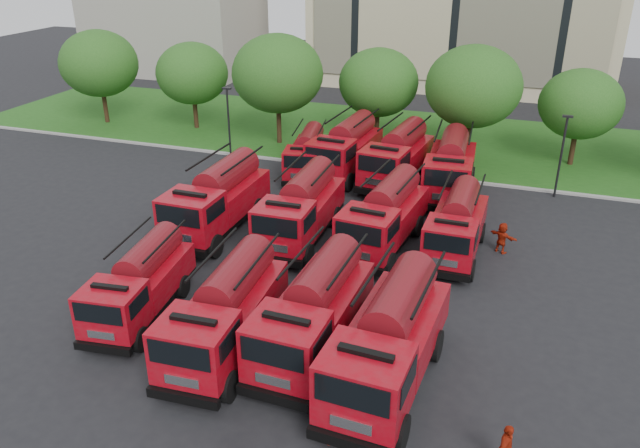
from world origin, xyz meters
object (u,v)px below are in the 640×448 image
Objects in this scene: fire_truck_3 at (389,340)px; fire_truck_4 at (218,199)px; fire_truck_2 at (314,311)px; fire_truck_8 at (307,154)px; fire_truck_7 at (457,225)px; firefighter_4 at (175,269)px; fire_truck_10 at (397,156)px; firefighter_5 at (500,252)px; fire_truck_6 at (385,216)px; firefighter_0 at (334,442)px; fire_truck_11 at (450,167)px; fire_truck_0 at (140,283)px; firefighter_3 at (413,352)px; fire_truck_5 at (301,208)px; fire_truck_9 at (346,148)px; fire_truck_1 at (226,311)px.

fire_truck_4 is (-11.60, 9.48, 0.00)m from fire_truck_3.
fire_truck_2 reaches higher than fire_truck_8.
firefighter_4 is at bearing -153.51° from fire_truck_7.
firefighter_4 is at bearing -89.57° from fire_truck_4.
fire_truck_10 reaches higher than firefighter_5.
fire_truck_6 is 4.14× the size of firefighter_0.
fire_truck_11 is 4.49× the size of firefighter_4.
fire_truck_10 is 1.00× the size of fire_truck_11.
fire_truck_0 is 17.65m from firefighter_5.
fire_truck_4 is 14.35m from fire_truck_11.
fire_truck_4 is (-0.79, 8.47, 0.32)m from fire_truck_0.
fire_truck_10 is 4.11× the size of firefighter_3.
fire_truck_5 is 4.14× the size of firefighter_0.
fire_truck_8 reaches higher than firefighter_3.
fire_truck_6 is 4.34× the size of firefighter_4.
fire_truck_11 is (3.50, -0.99, 0.02)m from fire_truck_10.
firefighter_4 is at bearing 94.93° from fire_truck_0.
fire_truck_8 is at bearing 112.63° from fire_truck_2.
fire_truck_11 is at bearing 57.72° from firefighter_0.
fire_truck_10 is (-4.96, 8.77, 0.20)m from fire_truck_7.
fire_truck_3 reaches higher than fire_truck_9.
firefighter_5 is (5.79, 1.31, -1.73)m from fire_truck_6.
fire_truck_8 reaches higher than firefighter_4.
fire_truck_10 is (2.90, 9.75, 0.02)m from fire_truck_5.
fire_truck_8 is at bearing 120.97° from fire_truck_3.
fire_truck_11 is at bearing -33.31° from firefighter_5.
fire_truck_6 is at bearing 41.37° from firefighter_5.
fire_truck_3 is 21.47m from fire_truck_9.
firefighter_5 is at bearing -139.37° from firefighter_3.
firefighter_4 is at bearing -132.25° from fire_truck_11.
fire_truck_10 is 3.64m from fire_truck_11.
fire_truck_6 is 0.97× the size of fire_truck_11.
fire_truck_5 is 10.40m from firefighter_5.
fire_truck_6 reaches higher than fire_truck_8.
firefighter_3 is at bearing -63.13° from fire_truck_6.
fire_truck_6 is (-2.69, 10.46, -0.10)m from fire_truck_3.
firefighter_4 is (-3.97, -15.23, -1.80)m from fire_truck_9.
fire_truck_4 reaches higher than fire_truck_9.
fire_truck_3 is at bearing 103.92° from firefighter_5.
fire_truck_2 is 4.11× the size of firefighter_0.
fire_truck_0 is 0.84× the size of fire_truck_3.
fire_truck_1 is 3.34m from fire_truck_2.
fire_truck_8 is 2.56m from fire_truck_9.
fire_truck_4 is 8.97m from fire_truck_6.
firefighter_4 is at bearing 134.45° from fire_truck_1.
fire_truck_0 is 3.64× the size of firefighter_0.
fire_truck_5 reaches higher than firefighter_3.
firefighter_0 is (5.40, -3.36, -1.71)m from fire_truck_1.
fire_truck_9 is at bearing 73.63° from fire_truck_0.
fire_truck_7 is at bearing 5.85° from fire_truck_5.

